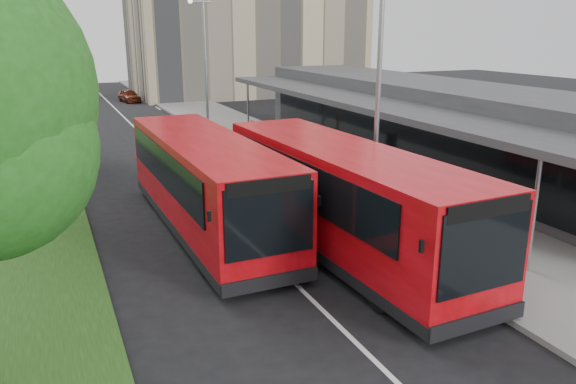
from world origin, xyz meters
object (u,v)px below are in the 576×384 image
bus_main (343,199)px  car_near (129,96)px  tree_far (4,47)px  bus_second (206,184)px  car_far (84,93)px  litter_bin (301,150)px  lamp_post_far (204,56)px  bollard (252,130)px  lamp_post_near (376,83)px

bus_main → car_near: (-0.40, 38.85, -1.04)m
tree_far → bus_second: 18.63m
bus_second → car_far: (-0.81, 39.32, -1.03)m
bus_main → bus_second: (-3.13, 3.41, -0.04)m
bus_main → tree_far: bearing=111.6°
car_near → litter_bin: bearing=-90.8°
bus_main → lamp_post_far: bearing=82.4°
litter_bin → bollard: bearing=92.2°
bus_main → bollard: 17.43m
lamp_post_near → bollard: bearing=84.6°
lamp_post_near → lamp_post_far: same height
tree_far → car_far: tree_far is taller
bus_main → car_far: (-3.95, 42.74, -1.07)m
lamp_post_near → litter_bin: 10.23m
bus_main → car_near: size_ratio=3.36×
tree_far → car_near: 20.84m
litter_bin → car_far: litter_bin is taller
litter_bin → car_near: litter_bin is taller
lamp_post_far → car_near: bearing=97.7°
lamp_post_far → bollard: 6.21m
lamp_post_near → bus_main: (-1.93, -1.54, -3.12)m
litter_bin → car_near: size_ratio=0.30×
lamp_post_far → litter_bin: size_ratio=7.94×
bus_main → bus_second: bus_main is taller
lamp_post_far → car_far: 22.39m
bus_main → car_near: bearing=88.1°
tree_far → lamp_post_near: 22.08m
tree_far → bus_main: size_ratio=0.76×
lamp_post_near → bus_second: bearing=159.7°
bollard → bus_second: bearing=-115.6°
lamp_post_far → bus_second: lamp_post_far is taller
lamp_post_near → litter_bin: (1.72, 9.23, -4.06)m
tree_far → car_far: size_ratio=2.64×
lamp_post_far → bus_main: size_ratio=0.72×
lamp_post_far → bus_main: lamp_post_far is taller
lamp_post_near → tree_far: bearing=120.3°
bollard → bus_main: bearing=-101.3°
bus_second → bollard: bearing=63.4°
tree_far → car_near: tree_far is taller
litter_bin → bollard: bollard is taller
lamp_post_near → car_far: lamp_post_near is taller
lamp_post_near → car_near: lamp_post_near is taller
lamp_post_near → car_near: bearing=93.6°
car_near → car_far: size_ratio=1.04×
bollard → lamp_post_far: bearing=108.3°
lamp_post_near → bus_second: (-5.06, 1.87, -3.16)m
bus_main → bus_second: size_ratio=1.03×
litter_bin → car_near: (-4.06, 28.08, -0.09)m
lamp_post_far → bus_main: 21.85m
lamp_post_near → litter_bin: size_ratio=7.94×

